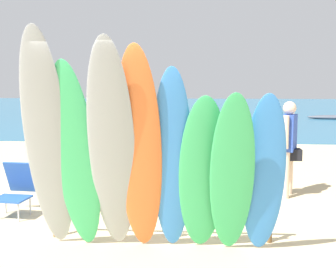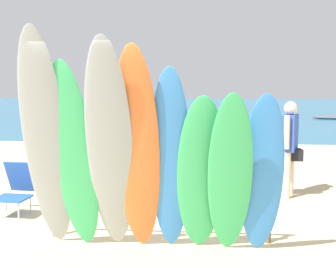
{
  "view_description": "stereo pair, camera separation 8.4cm",
  "coord_description": "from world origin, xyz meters",
  "px_view_note": "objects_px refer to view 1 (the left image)",
  "views": [
    {
      "loc": [
        0.55,
        -5.78,
        2.08
      ],
      "look_at": [
        0.0,
        1.27,
        1.26
      ],
      "focal_mm": 48.38,
      "sensor_mm": 36.0,
      "label": 1
    },
    {
      "loc": [
        0.64,
        -5.77,
        2.08
      ],
      "look_at": [
        0.0,
        1.27,
        1.26
      ],
      "focal_mm": 48.38,
      "sensor_mm": 36.0,
      "label": 2
    }
  ],
  "objects_px": {
    "surfboard_orange_3": "(139,154)",
    "surfboard_blue_4": "(172,163)",
    "beachgoer_by_water": "(169,119)",
    "surfboard_grey_2": "(112,151)",
    "surfboard_green_5": "(203,176)",
    "beachgoer_photographing": "(210,126)",
    "surfboard_green_6": "(232,177)",
    "surfboard_green_1": "(76,159)",
    "beachgoer_midbeach": "(289,142)",
    "beachgoer_strolling": "(159,131)",
    "surfboard_rack": "(160,202)",
    "surfboard_blue_7": "(264,176)",
    "beach_chair_red": "(17,187)",
    "surfboard_grey_0": "(48,145)"
  },
  "relations": [
    {
      "from": "surfboard_grey_0",
      "to": "beachgoer_strolling",
      "type": "relative_size",
      "value": 1.65
    },
    {
      "from": "surfboard_blue_4",
      "to": "beachgoer_photographing",
      "type": "distance_m",
      "value": 7.27
    },
    {
      "from": "surfboard_blue_7",
      "to": "beachgoer_strolling",
      "type": "height_order",
      "value": "surfboard_blue_7"
    },
    {
      "from": "beachgoer_by_water",
      "to": "beachgoer_midbeach",
      "type": "bearing_deg",
      "value": 81.93
    },
    {
      "from": "beachgoer_by_water",
      "to": "surfboard_green_5",
      "type": "bearing_deg",
      "value": 61.35
    },
    {
      "from": "surfboard_green_1",
      "to": "beachgoer_midbeach",
      "type": "xyz_separation_m",
      "value": [
        3.04,
        3.08,
        -0.17
      ]
    },
    {
      "from": "surfboard_grey_2",
      "to": "beachgoer_midbeach",
      "type": "height_order",
      "value": "surfboard_grey_2"
    },
    {
      "from": "surfboard_green_1",
      "to": "surfboard_green_5",
      "type": "distance_m",
      "value": 1.51
    },
    {
      "from": "surfboard_rack",
      "to": "surfboard_blue_7",
      "type": "distance_m",
      "value": 1.45
    },
    {
      "from": "surfboard_blue_4",
      "to": "beachgoer_by_water",
      "type": "xyz_separation_m",
      "value": [
        -0.62,
        7.8,
        -0.13
      ]
    },
    {
      "from": "surfboard_orange_3",
      "to": "beachgoer_midbeach",
      "type": "xyz_separation_m",
      "value": [
        2.28,
        3.1,
        -0.25
      ]
    },
    {
      "from": "beachgoer_by_water",
      "to": "beachgoer_photographing",
      "type": "distance_m",
      "value": 1.29
    },
    {
      "from": "surfboard_grey_0",
      "to": "surfboard_green_1",
      "type": "distance_m",
      "value": 0.37
    },
    {
      "from": "surfboard_orange_3",
      "to": "surfboard_grey_2",
      "type": "bearing_deg",
      "value": -170.14
    },
    {
      "from": "surfboard_blue_7",
      "to": "surfboard_green_1",
      "type": "bearing_deg",
      "value": -178.25
    },
    {
      "from": "surfboard_green_6",
      "to": "surfboard_green_1",
      "type": "bearing_deg",
      "value": 178.77
    },
    {
      "from": "surfboard_rack",
      "to": "surfboard_orange_3",
      "type": "distance_m",
      "value": 1.0
    },
    {
      "from": "surfboard_grey_2",
      "to": "beachgoer_midbeach",
      "type": "relative_size",
      "value": 1.6
    },
    {
      "from": "beachgoer_by_water",
      "to": "beachgoer_photographing",
      "type": "height_order",
      "value": "beachgoer_by_water"
    },
    {
      "from": "surfboard_blue_7",
      "to": "surfboard_grey_2",
      "type": "bearing_deg",
      "value": -174.95
    },
    {
      "from": "beachgoer_by_water",
      "to": "beachgoer_strolling",
      "type": "xyz_separation_m",
      "value": [
        0.0,
        -3.14,
        -0.01
      ]
    },
    {
      "from": "surfboard_green_1",
      "to": "beachgoer_strolling",
      "type": "bearing_deg",
      "value": 87.15
    },
    {
      "from": "surfboard_blue_4",
      "to": "beachgoer_by_water",
      "type": "bearing_deg",
      "value": 91.69
    },
    {
      "from": "surfboard_grey_2",
      "to": "beachgoer_strolling",
      "type": "relative_size",
      "value": 1.59
    },
    {
      "from": "surfboard_green_1",
      "to": "beachgoer_midbeach",
      "type": "distance_m",
      "value": 4.33
    },
    {
      "from": "surfboard_green_5",
      "to": "beachgoer_photographing",
      "type": "distance_m",
      "value": 7.21
    },
    {
      "from": "beachgoer_midbeach",
      "to": "beach_chair_red",
      "type": "height_order",
      "value": "beachgoer_midbeach"
    },
    {
      "from": "surfboard_green_1",
      "to": "surfboard_green_5",
      "type": "xyz_separation_m",
      "value": [
        1.49,
        0.11,
        -0.2
      ]
    },
    {
      "from": "surfboard_green_1",
      "to": "surfboard_orange_3",
      "type": "relative_size",
      "value": 0.93
    },
    {
      "from": "beachgoer_by_water",
      "to": "surfboard_orange_3",
      "type": "bearing_deg",
      "value": 55.95
    },
    {
      "from": "surfboard_blue_7",
      "to": "beach_chair_red",
      "type": "xyz_separation_m",
      "value": [
        -3.62,
        1.51,
        -0.56
      ]
    },
    {
      "from": "surfboard_rack",
      "to": "surfboard_blue_7",
      "type": "bearing_deg",
      "value": -23.0
    },
    {
      "from": "beachgoer_strolling",
      "to": "beachgoer_midbeach",
      "type": "height_order",
      "value": "beachgoer_strolling"
    },
    {
      "from": "beachgoer_by_water",
      "to": "beachgoer_midbeach",
      "type": "relative_size",
      "value": 1.01
    },
    {
      "from": "surfboard_grey_2",
      "to": "surfboard_orange_3",
      "type": "bearing_deg",
      "value": 7.36
    },
    {
      "from": "surfboard_blue_4",
      "to": "beach_chair_red",
      "type": "distance_m",
      "value": 3.05
    },
    {
      "from": "surfboard_grey_0",
      "to": "beachgoer_photographing",
      "type": "xyz_separation_m",
      "value": [
        1.98,
        7.38,
        -0.49
      ]
    },
    {
      "from": "surfboard_blue_4",
      "to": "surfboard_green_5",
      "type": "bearing_deg",
      "value": 2.48
    },
    {
      "from": "surfboard_green_5",
      "to": "beachgoer_photographing",
      "type": "height_order",
      "value": "surfboard_green_5"
    },
    {
      "from": "surfboard_green_1",
      "to": "beachgoer_photographing",
      "type": "bearing_deg",
      "value": 80.55
    },
    {
      "from": "surfboard_green_6",
      "to": "beachgoer_midbeach",
      "type": "relative_size",
      "value": 1.23
    },
    {
      "from": "surfboard_green_6",
      "to": "surfboard_blue_7",
      "type": "xyz_separation_m",
      "value": [
        0.37,
        0.11,
        -0.01
      ]
    },
    {
      "from": "surfboard_rack",
      "to": "beachgoer_by_water",
      "type": "height_order",
      "value": "beachgoer_by_water"
    },
    {
      "from": "surfboard_rack",
      "to": "beachgoer_midbeach",
      "type": "distance_m",
      "value": 3.27
    },
    {
      "from": "surfboard_grey_2",
      "to": "beachgoer_photographing",
      "type": "height_order",
      "value": "surfboard_grey_2"
    },
    {
      "from": "surfboard_green_6",
      "to": "beachgoer_midbeach",
      "type": "distance_m",
      "value": 3.33
    },
    {
      "from": "surfboard_orange_3",
      "to": "surfboard_blue_4",
      "type": "bearing_deg",
      "value": 13.21
    },
    {
      "from": "beachgoer_midbeach",
      "to": "beachgoer_photographing",
      "type": "height_order",
      "value": "beachgoer_midbeach"
    },
    {
      "from": "surfboard_blue_4",
      "to": "surfboard_green_5",
      "type": "distance_m",
      "value": 0.39
    },
    {
      "from": "surfboard_rack",
      "to": "surfboard_blue_4",
      "type": "bearing_deg",
      "value": -70.42
    }
  ]
}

